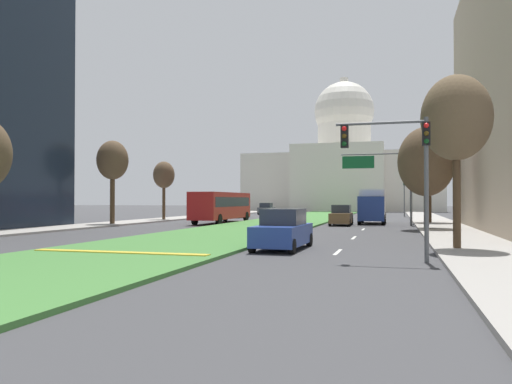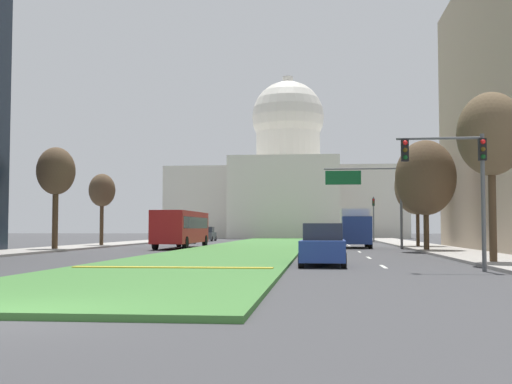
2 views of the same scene
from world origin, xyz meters
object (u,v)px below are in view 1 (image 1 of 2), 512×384
Objects in this scene: city_bus at (222,205)px; traffic_light_far_right at (404,192)px; capitol_building at (344,170)px; sedan_midblock at (341,216)px; traffic_light_near_right at (402,157)px; street_tree_right_near at (456,119)px; street_tree_left_mid at (113,161)px; box_truck_delivery at (372,206)px; sedan_distant at (238,211)px; sedan_lead_stopped at (283,230)px; sedan_far_horizon at (266,209)px; overhead_guide_sign at (384,172)px; street_tree_right_far at (430,169)px; street_tree_left_far at (164,176)px; street_tree_right_mid at (426,162)px.

traffic_light_far_right is at bearing 54.13° from city_bus.
sedan_midblock is at bearing -84.46° from capitol_building.
capitol_building is at bearing 97.10° from traffic_light_near_right.
street_tree_right_near reaches higher than traffic_light_far_right.
sedan_midblock is 11.70m from city_bus.
street_tree_left_mid is 1.17× the size of box_truck_delivery.
sedan_lead_stopped is at bearing -69.15° from sedan_distant.
traffic_light_near_right is at bearing -70.59° from sedan_far_horizon.
overhead_guide_sign is 22.12m from street_tree_right_near.
street_tree_right_far reaches higher than traffic_light_far_right.
box_truck_delivery is (-2.37, 29.52, -2.12)m from traffic_light_near_right.
traffic_light_near_right reaches higher than box_truck_delivery.
sedan_midblock is 0.68× the size of box_truck_delivery.
street_tree_left_far is 25.79m from sedan_far_horizon.
street_tree_right_far is (1.95, -20.62, 1.77)m from traffic_light_far_right.
box_truck_delivery is (-5.17, -0.37, -3.40)m from street_tree_right_far.
overhead_guide_sign is 23.32m from street_tree_left_far.
sedan_distant is at bearing 136.44° from street_tree_right_mid.
street_tree_left_far is (-13.49, -56.74, -3.61)m from capitol_building.
overhead_guide_sign is at bearing 117.91° from street_tree_right_mid.
capitol_building is 62.17m from sedan_midblock.
box_truck_delivery is (2.48, 4.16, 0.84)m from sedan_midblock.
sedan_midblock is (-6.81, 5.06, -4.24)m from street_tree_right_mid.
capitol_building is 9.32× the size of sedan_far_horizon.
traffic_light_near_right is at bearing -58.25° from city_bus.
traffic_light_near_right is at bearing -95.34° from street_tree_right_far.
traffic_light_near_right is at bearing -82.90° from capitol_building.
sedan_midblock is 0.40× the size of city_bus.
traffic_light_near_right is 5.52m from street_tree_right_near.
street_tree_left_mid is at bearing -159.75° from street_tree_right_far.
traffic_light_far_right is 30.29m from street_tree_right_mid.
traffic_light_far_right is 32.47m from street_tree_left_far.
city_bus is at bearing 40.57° from street_tree_left_mid.
street_tree_left_far is (-26.64, 25.44, -0.93)m from street_tree_right_near.
capitol_building is at bearing 78.63° from street_tree_left_mid.
overhead_guide_sign is at bearing -9.00° from street_tree_left_far.
street_tree_left_mid reaches higher than traffic_light_near_right.
street_tree_right_far is at bearing 9.73° from city_bus.
sedan_far_horizon is at bearing 78.89° from street_tree_left_far.
traffic_light_far_right is at bearing 77.24° from sedan_midblock.
street_tree_right_far is at bearing -84.59° from traffic_light_far_right.
sedan_far_horizon is (-22.19, 25.13, -4.25)m from street_tree_right_far.
capitol_building is at bearing 76.63° from street_tree_left_far.
street_tree_left_mid is 0.97× the size of street_tree_right_mid.
capitol_building is at bearing 98.38° from box_truck_delivery.
street_tree_right_far is at bearing 20.25° from street_tree_left_mid.
box_truck_delivery is at bearing 11.76° from city_bus.
street_tree_left_mid is (-25.10, -30.60, 2.33)m from traffic_light_far_right.
street_tree_left_far is at bearing -101.11° from sedan_far_horizon.
street_tree_right_mid is 1.20× the size of street_tree_left_far.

